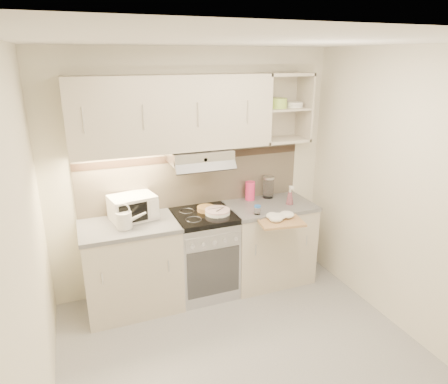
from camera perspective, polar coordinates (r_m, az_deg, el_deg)
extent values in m
plane|color=#9C9C9F|center=(3.64, 3.24, -22.60)|extent=(3.00, 3.00, 0.00)
cube|color=#ECE6CE|center=(4.20, -4.33, 2.79)|extent=(3.00, 0.04, 2.50)
cube|color=#ECE6CE|center=(1.96, 22.12, -18.86)|extent=(3.00, 0.04, 2.50)
cube|color=#ECE6CE|center=(2.75, -26.37, -8.13)|extent=(0.04, 2.80, 2.50)
cube|color=#ECE6CE|center=(3.81, 24.61, -0.59)|extent=(0.04, 2.80, 2.50)
cube|color=white|center=(2.74, 4.26, 20.77)|extent=(3.00, 2.80, 0.04)
cube|color=#C6B299|center=(4.21, -4.29, 2.37)|extent=(2.40, 0.02, 0.64)
cube|color=#32231B|center=(4.15, -4.32, 4.99)|extent=(2.40, 0.01, 0.08)
cube|color=beige|center=(3.85, -7.44, 11.10)|extent=(1.90, 0.34, 0.70)
cube|color=beige|center=(4.29, 8.62, 11.83)|extent=(0.50, 0.34, 0.70)
cylinder|color=#A3CE4F|center=(4.25, 7.69, 12.48)|extent=(0.19, 0.19, 0.10)
cylinder|color=white|center=(4.35, 10.04, 12.21)|extent=(0.18, 0.18, 0.06)
cube|color=#B7B7BC|center=(3.96, -3.56, 5.25)|extent=(0.60, 0.40, 0.12)
cube|color=beige|center=(4.10, -13.01, -10.52)|extent=(0.90, 0.60, 0.86)
cube|color=slate|center=(3.90, -13.49, -4.74)|extent=(0.92, 0.62, 0.04)
cube|color=beige|center=(4.51, 6.30, -7.32)|extent=(0.90, 0.60, 0.86)
cube|color=slate|center=(4.33, 6.51, -1.96)|extent=(0.92, 0.62, 0.04)
cube|color=#B7B7BC|center=(4.25, -2.85, -9.03)|extent=(0.60, 0.58, 0.85)
cube|color=black|center=(4.06, -2.95, -3.39)|extent=(0.60, 0.60, 0.05)
cube|color=silver|center=(3.97, -12.93, -2.13)|extent=(0.47, 0.38, 0.24)
cube|color=black|center=(3.83, -12.57, -2.91)|extent=(0.27, 0.06, 0.18)
cylinder|color=silver|center=(3.79, -14.10, -3.91)|extent=(0.15, 0.15, 0.16)
cone|color=silver|center=(3.77, -12.44, -3.56)|extent=(0.20, 0.09, 0.12)
torus|color=silver|center=(3.75, -14.22, -2.49)|extent=(0.13, 0.05, 0.13)
cylinder|color=white|center=(4.03, -0.93, -3.03)|extent=(0.25, 0.25, 0.02)
cylinder|color=white|center=(4.02, -0.93, -2.82)|extent=(0.25, 0.25, 0.02)
cylinder|color=white|center=(4.02, -0.93, -2.60)|extent=(0.25, 0.25, 0.02)
cube|color=silver|center=(4.01, -0.93, -2.46)|extent=(0.16, 0.05, 0.01)
cylinder|color=#996641|center=(4.10, -2.58, -2.40)|extent=(0.18, 0.18, 0.05)
cylinder|color=#F22F6A|center=(4.40, 3.75, 0.17)|extent=(0.10, 0.10, 0.21)
cube|color=#F22F6A|center=(4.42, 4.24, 0.64)|extent=(0.02, 0.03, 0.09)
cylinder|color=white|center=(4.49, 6.33, 0.57)|extent=(0.12, 0.12, 0.22)
cylinder|color=#B7B7BC|center=(4.45, 6.38, 2.05)|extent=(0.13, 0.13, 0.02)
cylinder|color=white|center=(4.02, 4.79, -2.69)|extent=(0.06, 0.06, 0.08)
cylinder|color=blue|center=(4.00, 4.81, -2.05)|extent=(0.06, 0.06, 0.02)
cone|color=pink|center=(4.33, 9.38, -0.86)|extent=(0.08, 0.08, 0.14)
cube|color=tan|center=(3.99, 7.89, -4.01)|extent=(0.48, 0.44, 0.02)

